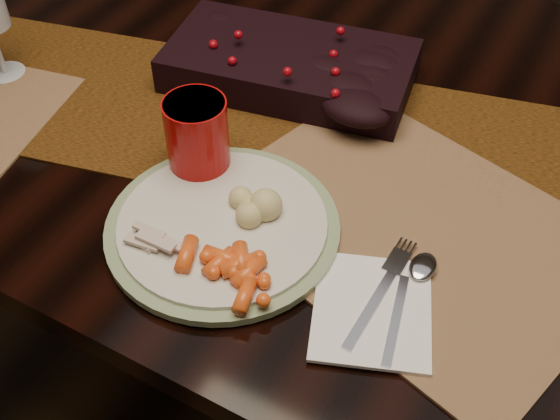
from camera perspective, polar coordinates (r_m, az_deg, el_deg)
The scene contains 13 objects.
floor at distance 1.65m, azimuth 4.20°, elevation -13.57°, with size 5.00×5.00×0.00m, color black.
dining_table at distance 1.34m, azimuth 5.05°, elevation -5.42°, with size 1.80×1.00×0.75m, color black.
table_runner at distance 1.04m, azimuth 7.99°, elevation 5.21°, with size 1.61×0.33×0.00m, color #452A08.
centerpiece at distance 1.13m, azimuth 0.81°, elevation 12.04°, with size 0.38×0.20×0.08m, color black, non-canonical shape.
placemat_main at distance 0.92m, azimuth 10.59°, elevation -1.46°, with size 0.49×0.36×0.00m, color brown.
dinner_plate at distance 0.90m, azimuth -4.69°, elevation -1.31°, with size 0.30×0.30×0.02m, color silver.
baby_carrots at distance 0.83m, azimuth -4.52°, elevation -4.55°, with size 0.12×0.10×0.02m, color #EC5419, non-canonical shape.
mashed_potatoes at distance 0.89m, azimuth -2.72°, elevation 0.68°, with size 0.07×0.06×0.04m, color beige, non-canonical shape.
turkey_shreds at distance 0.87m, azimuth -10.04°, elevation -2.29°, with size 0.08×0.07×0.02m, color tan, non-canonical shape.
napkin at distance 0.83m, azimuth 7.49°, elevation -8.04°, with size 0.14×0.16×0.01m, color white.
fork at distance 0.83m, azimuth 7.90°, elevation -6.99°, with size 0.02×0.16×0.00m, color #B0B2CC, non-canonical shape.
spoon at distance 0.83m, azimuth 10.09°, elevation -7.39°, with size 0.03×0.16×0.00m, color silver, non-canonical shape.
red_cup at distance 0.95m, azimuth -6.72°, elevation 5.82°, with size 0.09×0.09×0.12m, color #AE0C0C.
Camera 1 is at (0.30, -0.79, 1.42)m, focal length 45.00 mm.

